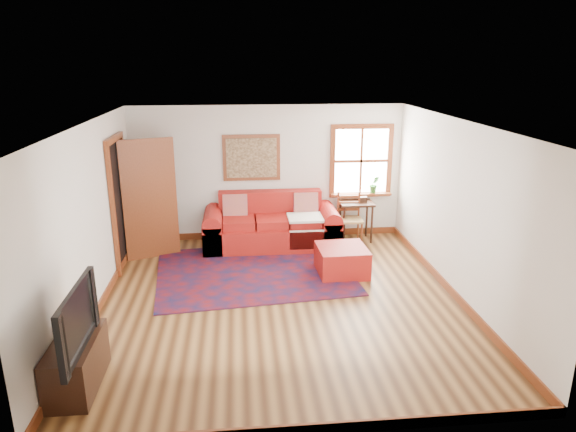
{
  "coord_description": "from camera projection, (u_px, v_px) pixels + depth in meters",
  "views": [
    {
      "loc": [
        -0.54,
        -6.58,
        3.29
      ],
      "look_at": [
        0.16,
        0.6,
        1.07
      ],
      "focal_mm": 32.0,
      "sensor_mm": 36.0,
      "label": 1
    }
  ],
  "objects": [
    {
      "name": "ground",
      "position": [
        281.0,
        300.0,
        7.28
      ],
      "size": [
        5.5,
        5.5,
        0.0
      ],
      "primitive_type": "plane",
      "color": "#482A13",
      "rests_on": "ground"
    },
    {
      "name": "room_envelope",
      "position": [
        280.0,
        187.0,
        6.81
      ],
      "size": [
        5.04,
        5.54,
        2.52
      ],
      "color": "silver",
      "rests_on": "ground"
    },
    {
      "name": "window",
      "position": [
        363.0,
        168.0,
        9.63
      ],
      "size": [
        1.18,
        0.2,
        1.38
      ],
      "color": "white",
      "rests_on": "ground"
    },
    {
      "name": "doorway",
      "position": [
        138.0,
        199.0,
        8.46
      ],
      "size": [
        0.89,
        1.08,
        2.14
      ],
      "color": "black",
      "rests_on": "ground"
    },
    {
      "name": "framed_artwork",
      "position": [
        252.0,
        158.0,
        9.38
      ],
      "size": [
        1.05,
        0.07,
        0.85
      ],
      "color": "brown",
      "rests_on": "ground"
    },
    {
      "name": "persian_rug",
      "position": [
        254.0,
        271.0,
        8.26
      ],
      "size": [
        3.26,
        2.72,
        0.02
      ],
      "primitive_type": "cube",
      "rotation": [
        0.0,
        0.0,
        0.1
      ],
      "color": "#5F0D13",
      "rests_on": "ground"
    },
    {
      "name": "red_leather_sofa",
      "position": [
        272.0,
        229.0,
        9.36
      ],
      "size": [
        2.44,
        1.01,
        0.95
      ],
      "color": "#A51915",
      "rests_on": "ground"
    },
    {
      "name": "red_ottoman",
      "position": [
        342.0,
        260.0,
        8.15
      ],
      "size": [
        0.79,
        0.79,
        0.44
      ],
      "primitive_type": "cube",
      "rotation": [
        0.0,
        0.0,
        0.03
      ],
      "color": "#A51915",
      "rests_on": "ground"
    },
    {
      "name": "side_table",
      "position": [
        356.0,
        209.0,
        9.53
      ],
      "size": [
        0.62,
        0.46,
        0.74
      ],
      "color": "#331B11",
      "rests_on": "ground"
    },
    {
      "name": "ladder_back_chair",
      "position": [
        349.0,
        217.0,
        9.38
      ],
      "size": [
        0.47,
        0.45,
        0.96
      ],
      "color": "tan",
      "rests_on": "ground"
    },
    {
      "name": "media_cabinet",
      "position": [
        77.0,
        364.0,
        5.3
      ],
      "size": [
        0.43,
        0.96,
        0.53
      ],
      "primitive_type": "cube",
      "color": "#331B11",
      "rests_on": "ground"
    },
    {
      "name": "television",
      "position": [
        66.0,
        321.0,
        4.96
      ],
      "size": [
        0.15,
        1.15,
        0.66
      ],
      "primitive_type": "imported",
      "rotation": [
        0.0,
        0.0,
        1.57
      ],
      "color": "black",
      "rests_on": "media_cabinet"
    },
    {
      "name": "candle_hurricane",
      "position": [
        89.0,
        314.0,
        5.62
      ],
      "size": [
        0.12,
        0.12,
        0.18
      ],
      "color": "silver",
      "rests_on": "media_cabinet"
    }
  ]
}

